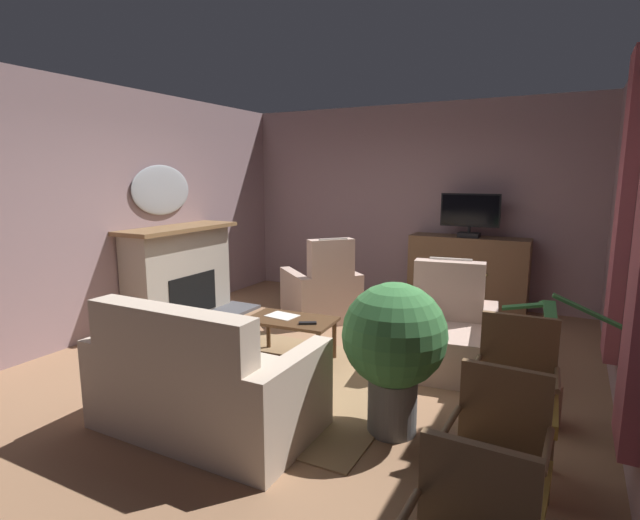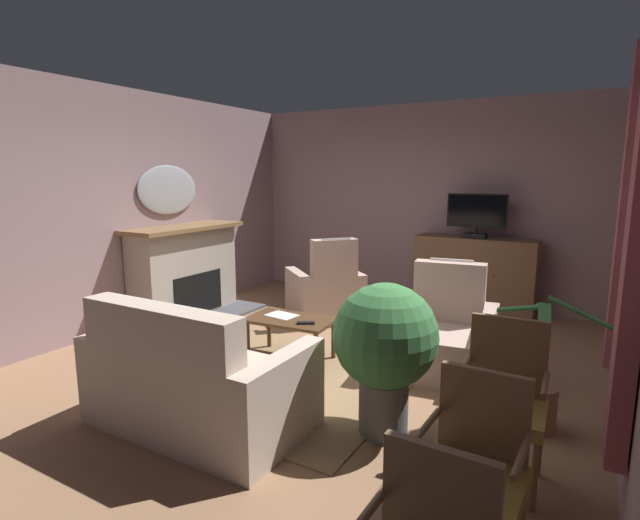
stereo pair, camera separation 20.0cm
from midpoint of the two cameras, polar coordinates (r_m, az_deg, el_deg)
name	(u,v)px [view 2 (the right image)]	position (r m, az deg, el deg)	size (l,w,h in m)	color
ground_plane	(307,369)	(4.77, -0.36, -12.76)	(5.69, 6.74, 0.04)	#936B4C
wall_back	(418,204)	(7.28, 12.18, 6.51)	(5.69, 0.10, 2.82)	gray
wall_left	(117,211)	(6.15, -21.87, 5.42)	(0.10, 6.74, 2.82)	gray
curtain_panel_near	(639,231)	(2.91, 35.05, 2.83)	(0.10, 0.44, 2.37)	#A34C56
curtain_panel_far	(626,211)	(4.41, 33.44, 4.81)	(0.10, 0.44, 2.37)	#A34C56
rug_central	(276,378)	(4.53, -3.93, -13.73)	(2.26, 2.03, 0.01)	#8E704C
fireplace	(186,273)	(6.49, -14.61, -1.52)	(0.92, 1.68, 1.19)	#4C4C51
wall_mirror_oval	(168,190)	(6.55, -16.58, 7.91)	(0.06, 0.97, 0.63)	#B2B7BF
tv_cabinet	(474,277)	(6.83, 18.47, -1.87)	(1.55, 0.46, 1.01)	#4A3523
television	(477,214)	(6.66, 18.77, 5.09)	(0.76, 0.20, 0.57)	black
coffee_table	(291,324)	(4.84, -2.29, -7.52)	(0.89, 0.56, 0.43)	#4C331E
tv_remote	(306,323)	(4.64, -0.43, -7.42)	(0.17, 0.05, 0.02)	black
folded_newspaper	(282,315)	(4.92, -3.35, -6.51)	(0.30, 0.22, 0.01)	silver
sofa_floral	(194,384)	(3.71, -13.01, -14.03)	(1.59, 0.90, 0.98)	#C6B29E
armchair_facing_sofa	(444,338)	(4.77, 15.51, -8.81)	(1.04, 0.96, 1.01)	#BC9E8E
armchair_angled_to_table	(326,294)	(6.21, 1.62, -3.97)	(1.20, 1.20, 1.09)	#BC9E8E
side_chair_beside_plant	(473,468)	(2.54, 19.87, -22.04)	(0.48, 0.49, 0.92)	olive
side_chair_mid_row	(503,396)	(3.23, 22.43, -14.56)	(0.50, 0.45, 0.97)	olive
potted_plant_on_hearth_side	(385,343)	(3.46, 9.31, -9.68)	(0.74, 0.74, 1.09)	slate
potted_plant_small_fern_corner	(538,396)	(4.00, 25.60, -14.25)	(0.84, 0.71, 1.00)	#99664C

